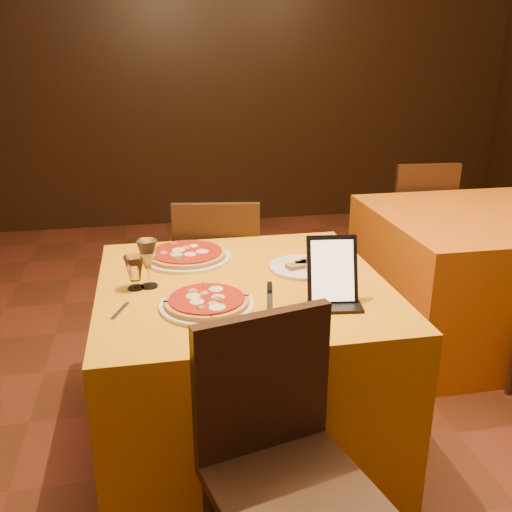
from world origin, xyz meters
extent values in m
cube|color=#5E2D19|center=(0.00, 0.00, -0.01)|extent=(6.00, 7.00, 0.01)
cube|color=black|center=(0.00, 3.50, 1.40)|extent=(6.00, 0.01, 2.80)
cube|color=orange|center=(-0.19, 0.12, 0.38)|extent=(1.10, 1.10, 0.75)
cube|color=#CB610D|center=(1.25, 0.82, 0.38)|extent=(1.10, 1.10, 0.75)
cylinder|color=white|center=(-0.35, -0.08, 0.76)|extent=(0.33, 0.33, 0.01)
cylinder|color=#AD4C23|center=(-0.35, -0.08, 0.77)|extent=(0.30, 0.30, 0.02)
cylinder|color=white|center=(-0.38, 0.42, 0.76)|extent=(0.38, 0.38, 0.01)
cylinder|color=#AD4C23|center=(-0.38, 0.42, 0.77)|extent=(0.34, 0.34, 0.02)
cylinder|color=white|center=(0.08, 0.21, 0.76)|extent=(0.28, 0.28, 0.01)
cylinder|color=olive|center=(0.08, 0.21, 0.77)|extent=(0.17, 0.17, 0.02)
cube|color=black|center=(0.09, -0.12, 0.87)|extent=(0.19, 0.12, 0.23)
cube|color=silver|center=(-0.12, -0.06, 0.75)|extent=(0.07, 0.25, 0.01)
cube|color=#B0B0B7|center=(-0.64, -0.07, 0.75)|extent=(0.06, 0.13, 0.01)
cube|color=#B2B2B9|center=(-0.23, 0.51, 0.75)|extent=(0.05, 0.14, 0.01)
camera|label=1|loc=(-0.52, -1.89, 1.60)|focal=40.00mm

